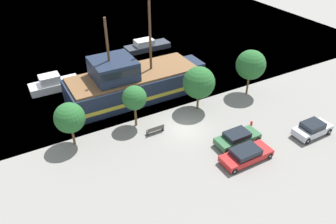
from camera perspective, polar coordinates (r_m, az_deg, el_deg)
The scene contains 14 objects.
ground_plane at distance 34.24m, azimuth 2.99°, elevation -2.87°, with size 160.00×160.00×0.00m, color gray.
water_surface at distance 71.71m, azimuth -16.54°, elevation 15.87°, with size 80.00×80.00×0.00m, color #33566B.
pirate_ship at distance 38.93m, azimuth -6.25°, elevation 5.22°, with size 16.89×5.91×11.25m.
moored_boat_dockside at distance 52.32m, azimuth -3.74°, elevation 11.45°, with size 7.12×2.42×1.68m.
moored_boat_outer at distance 43.21m, azimuth -19.32°, elevation 4.65°, with size 5.98×2.22×2.00m.
parked_car_curb_front at distance 30.80m, azimuth 13.44°, elevation -7.22°, with size 4.97×2.00×1.34m.
parked_car_curb_mid at distance 35.96m, azimuth 23.83°, elevation -2.68°, with size 4.07×1.85×1.50m.
parked_car_curb_rear at distance 32.56m, azimuth 11.98°, elevation -4.41°, with size 4.53×1.89×1.34m.
fire_hydrant at distance 35.24m, azimuth 14.30°, elevation -2.02°, with size 0.42×0.25×0.76m.
bench_promenade_east at distance 33.34m, azimuth -2.22°, elevation -3.05°, with size 1.89×0.45×0.85m.
tree_row_east at distance 31.67m, azimuth -16.77°, elevation -0.99°, with size 2.90×2.90×4.56m.
tree_row_mideast at distance 33.01m, azimuth -5.87°, elevation 2.45°, with size 2.51×2.51×4.62m.
tree_row_midwest at distance 35.78m, azimuth 5.40°, elevation 5.10°, with size 3.54×3.54×5.11m.
tree_row_west at distance 39.62m, azimuth 14.21°, elevation 7.96°, with size 3.49×3.49×5.59m.
Camera 1 is at (-14.92, -23.11, 20.38)m, focal length 35.00 mm.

